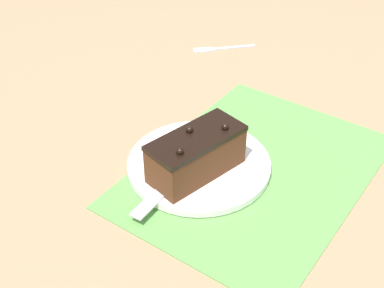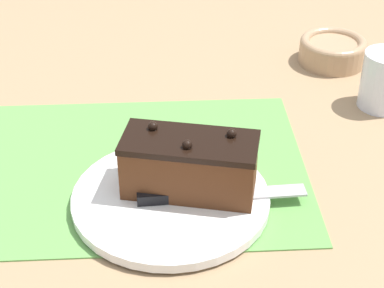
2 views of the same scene
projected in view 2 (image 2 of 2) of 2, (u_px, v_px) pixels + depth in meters
ground_plane at (133, 168)px, 0.86m from camera, size 3.00×3.00×0.00m
placemat_woven at (132, 166)px, 0.86m from camera, size 0.46×0.34×0.00m
cake_plate at (171, 199)px, 0.79m from camera, size 0.24×0.24×0.01m
chocolate_cake at (190, 165)px, 0.77m from camera, size 0.17×0.11×0.08m
serving_knife at (193, 195)px, 0.77m from camera, size 0.21×0.03×0.01m
small_bowl at (333, 50)px, 1.10m from camera, size 0.11×0.11×0.04m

